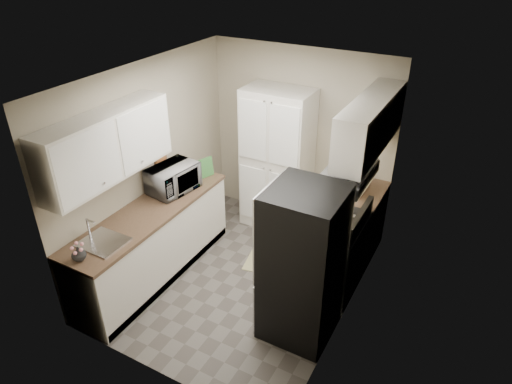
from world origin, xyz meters
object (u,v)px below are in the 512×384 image
pantry_cabinet (277,161)px  wine_bottle (179,169)px  electric_range (331,253)px  refrigerator (302,265)px  toaster_oven (355,184)px  microwave (173,179)px

pantry_cabinet → wine_bottle: size_ratio=6.53×
electric_range → refrigerator: 0.88m
electric_range → toaster_oven: electric_range is taller
refrigerator → toaster_oven: bearing=89.5°
refrigerator → microwave: (-1.96, 0.50, 0.24)m
electric_range → toaster_oven: bearing=91.6°
refrigerator → wine_bottle: (-2.08, 0.77, 0.22)m
refrigerator → microwave: size_ratio=2.83×
electric_range → refrigerator: size_ratio=0.66×
pantry_cabinet → microwave: 1.48m
refrigerator → wine_bottle: refrigerator is taller
microwave → wine_bottle: bearing=32.1°
toaster_oven → electric_range: bearing=-83.0°
wine_bottle → electric_range: bearing=0.9°
electric_range → wine_bottle: wine_bottle is taller
electric_range → refrigerator: (-0.03, -0.80, 0.37)m
wine_bottle → toaster_oven: 2.24m
pantry_cabinet → electric_range: bearing=-38.2°
refrigerator → wine_bottle: size_ratio=5.55×
refrigerator → toaster_oven: 1.57m
electric_range → toaster_oven: 0.93m
refrigerator → electric_range: bearing=87.5°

